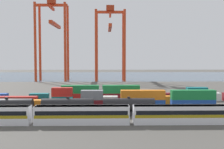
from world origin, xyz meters
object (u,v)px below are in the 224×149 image
shipping_container_15 (197,100)px  shipping_container_23 (161,97)px  shipping_container_13 (107,100)px  freight_tank_row (37,107)px  shipping_container_7 (193,104)px  shipping_container_14 (152,100)px  shipping_container_2 (41,105)px  gantry_crane_west (53,32)px  shipping_container_21 (121,97)px  passenger_train (82,114)px  gantry_crane_central (110,35)px

shipping_container_15 → shipping_container_23: (-9.29, 6.99, 0.00)m
shipping_container_23 → shipping_container_13: bearing=-158.4°
freight_tank_row → shipping_container_13: freight_tank_row is taller
shipping_container_7 → shipping_container_23: (-5.92, 13.99, 0.00)m
shipping_container_14 → shipping_container_2: bearing=-167.5°
shipping_container_15 → gantry_crane_west: 112.98m
shipping_container_15 → shipping_container_13: bearing=180.0°
shipping_container_2 → shipping_container_23: 38.50m
freight_tank_row → shipping_container_21: 31.04m
passenger_train → shipping_container_21: passenger_train is taller
shipping_container_13 → gantry_crane_west: gantry_crane_west is taller
passenger_train → shipping_container_13: size_ratio=10.23×
shipping_container_7 → gantry_crane_west: 117.01m
shipping_container_2 → shipping_container_21: 26.61m
gantry_crane_west → shipping_container_14: bearing=-62.7°
shipping_container_23 → gantry_crane_west: 102.49m
shipping_container_7 → shipping_container_23: size_ratio=2.00×
shipping_container_2 → gantry_crane_central: (20.41, 98.33, 26.81)m
freight_tank_row → shipping_container_14: size_ratio=4.73×
shipping_container_2 → shipping_container_21: (22.64, 13.99, 0.00)m
shipping_container_15 → gantry_crane_central: (-24.76, 91.34, 26.81)m
passenger_train → shipping_container_14: passenger_train is taller
gantry_crane_west → gantry_crane_central: gantry_crane_west is taller
gantry_crane_central → shipping_container_7: bearing=-77.7°
gantry_crane_west → shipping_container_21: bearing=-65.7°
shipping_container_21 → gantry_crane_central: size_ratio=0.26×
shipping_container_13 → shipping_container_15: bearing=0.0°
freight_tank_row → shipping_container_13: bearing=41.6°
shipping_container_13 → gantry_crane_central: gantry_crane_central is taller
shipping_container_21 → shipping_container_7: bearing=-36.1°
shipping_container_7 → shipping_container_13: 24.62m
shipping_container_2 → shipping_container_15: same height
shipping_container_13 → shipping_container_21: same height
shipping_container_15 → shipping_container_21: same height
shipping_container_7 → shipping_container_21: 23.71m
shipping_container_2 → shipping_container_14: same height
shipping_container_2 → shipping_container_23: same height
shipping_container_13 → gantry_crane_west: (-33.41, 91.03, 28.82)m
passenger_train → shipping_container_13: 24.84m
shipping_container_2 → shipping_container_7: (41.79, 0.00, 0.00)m
shipping_container_21 → shipping_container_23: same height
shipping_container_2 → shipping_container_13: size_ratio=1.00×
passenger_train → shipping_container_23: bearing=53.4°
shipping_container_14 → shipping_container_21: 11.42m
shipping_container_23 → shipping_container_2: bearing=-158.7°
freight_tank_row → shipping_container_13: (17.18, 15.23, -0.87)m
shipping_container_14 → shipping_container_21: same height
freight_tank_row → gantry_crane_central: 111.38m
shipping_container_21 → shipping_container_23: 13.23m
shipping_container_2 → shipping_container_7: same height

